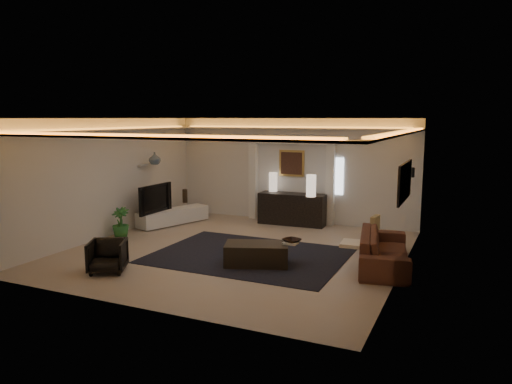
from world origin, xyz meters
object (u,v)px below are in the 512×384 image
at_px(coffee_table, 257,255).
at_px(console, 292,210).
at_px(sofa, 384,250).
at_px(armchair, 108,256).

bearing_deg(coffee_table, console, 79.22).
bearing_deg(sofa, armchair, 107.74).
height_order(console, armchair, console).
distance_m(sofa, coffee_table, 2.52).
distance_m(coffee_table, armchair, 2.87).
bearing_deg(console, coffee_table, -82.90).
relative_size(console, sofa, 0.79).
xyz_separation_m(sofa, armchair, (-4.73, -2.52, -0.03)).
xyz_separation_m(console, coffee_table, (0.63, -3.79, -0.20)).
xyz_separation_m(console, sofa, (2.97, -2.85, -0.06)).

